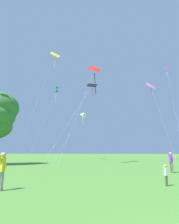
{
  "coord_description": "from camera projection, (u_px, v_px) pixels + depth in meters",
  "views": [
    {
      "loc": [
        -2.5,
        -2.58,
        1.7
      ],
      "look_at": [
        -7.76,
        32.84,
        9.54
      ],
      "focal_mm": 29.51,
      "sensor_mm": 36.0,
      "label": 1
    }
  ],
  "objects": [
    {
      "name": "person_child_small",
      "position": [
        166.0,
        173.0,
        9.48
      ],
      "size": [
        0.31,
        0.24,
        1.07
      ],
      "color": "#665B4C",
      "rests_on": "ground_plane"
    },
    {
      "name": "kite_pink_low",
      "position": [
        151.0,
        89.0,
        43.71
      ],
      "size": [
        2.64,
        10.15,
        18.29
      ],
      "color": "pink",
      "rests_on": "ground_plane"
    },
    {
      "name": "kite_white_distant",
      "position": [
        82.0,
        115.0,
        42.76
      ],
      "size": [
        3.94,
        11.4,
        11.07
      ],
      "color": "white",
      "rests_on": "ground_plane"
    },
    {
      "name": "kite_teal_box",
      "position": [
        56.0,
        90.0,
        46.26
      ],
      "size": [
        3.53,
        7.33,
        18.09
      ],
      "color": "teal",
      "rests_on": "ground_plane"
    },
    {
      "name": "kite_yellow_diamond",
      "position": [
        54.0,
        58.0,
        46.34
      ],
      "size": [
        3.06,
        12.83,
        27.01
      ],
      "color": "yellow",
      "rests_on": "ground_plane"
    },
    {
      "name": "kite_black_large",
      "position": [
        91.0,
        89.0,
        28.36
      ],
      "size": [
        4.79,
        9.89,
        12.46
      ],
      "color": "black",
      "rests_on": "ground_plane"
    },
    {
      "name": "kite_purple_streamer",
      "position": [
        168.0,
        74.0,
        39.73
      ],
      "size": [
        1.79,
        9.52,
        20.3
      ],
      "color": "purple",
      "rests_on": "ground_plane"
    },
    {
      "name": "person_near_tree",
      "position": [
        2.0,
        167.0,
        8.45
      ],
      "size": [
        0.23,
        0.55,
        1.69
      ],
      "color": "gray",
      "rests_on": "ground_plane"
    },
    {
      "name": "person_with_spool",
      "position": [
        171.0,
        160.0,
        15.63
      ],
      "size": [
        0.4,
        0.49,
        1.71
      ],
      "color": "#665B4C",
      "rests_on": "ground_plane"
    },
    {
      "name": "kite_red_high",
      "position": [
        94.0,
        76.0,
        30.89
      ],
      "size": [
        4.27,
        9.33,
        16.56
      ],
      "color": "red",
      "rests_on": "ground_plane"
    }
  ]
}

